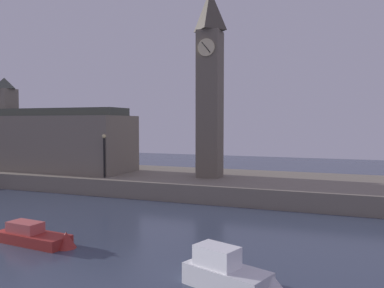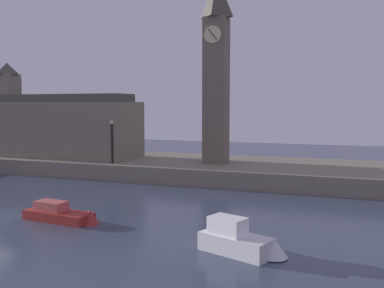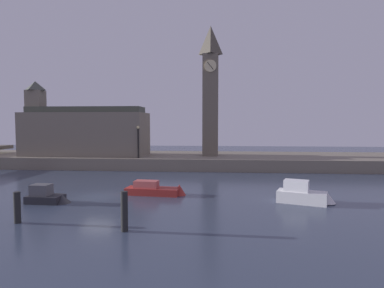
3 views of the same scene
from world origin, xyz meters
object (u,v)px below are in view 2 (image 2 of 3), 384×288
Objects in this scene: parliament_hall at (59,126)px; boat_ferry_white at (242,241)px; clock_tower at (216,68)px; boat_dinghy_red at (66,215)px; streetlamp at (112,137)px.

parliament_hall is 3.68× the size of boat_ferry_white.
clock_tower is 23.42m from boat_ferry_white.
boat_ferry_white is (24.88, -19.25, -4.14)m from parliament_hall.
parliament_hall is at bearing 142.27° from boat_ferry_white.
boat_dinghy_red is at bearing 170.28° from boat_ferry_white.
clock_tower reaches higher than streetlamp.
streetlamp reaches higher than boat_ferry_white.
streetlamp is 0.90× the size of boat_ferry_white.
boat_ferry_white is (7.51, -19.90, -9.79)m from clock_tower.
parliament_hall reaches higher than streetlamp.
clock_tower reaches higher than boat_dinghy_red.
clock_tower is 4.29× the size of streetlamp.
boat_dinghy_red is at bearing -101.57° from clock_tower.
boat_dinghy_red is at bearing -69.58° from streetlamp.
boat_ferry_white is at bearing -37.73° from parliament_hall.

